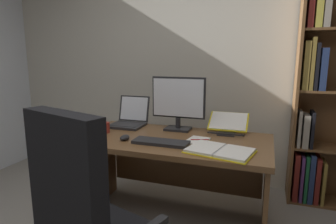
{
  "coord_description": "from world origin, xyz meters",
  "views": [
    {
      "loc": [
        0.73,
        -1.07,
        1.36
      ],
      "look_at": [
        0.02,
        0.98,
        0.94
      ],
      "focal_mm": 30.87,
      "sensor_mm": 36.0,
      "label": 1
    }
  ],
  "objects_px": {
    "coffee_mug": "(105,128)",
    "monitor": "(178,103)",
    "keyboard": "(161,142)",
    "bookshelf": "(329,97)",
    "desk": "(174,158)",
    "computer_mouse": "(125,138)",
    "pen": "(200,140)",
    "reading_stand_with_book": "(228,123)",
    "notepad": "(197,140)",
    "open_binder": "(220,151)",
    "laptop": "(129,120)"
  },
  "relations": [
    {
      "from": "desk",
      "to": "keyboard",
      "type": "relative_size",
      "value": 3.67
    },
    {
      "from": "monitor",
      "to": "pen",
      "type": "bearing_deg",
      "value": -47.42
    },
    {
      "from": "bookshelf",
      "to": "laptop",
      "type": "bearing_deg",
      "value": -164.2
    },
    {
      "from": "bookshelf",
      "to": "monitor",
      "type": "relative_size",
      "value": 4.43
    },
    {
      "from": "notepad",
      "to": "pen",
      "type": "distance_m",
      "value": 0.02
    },
    {
      "from": "desk",
      "to": "coffee_mug",
      "type": "bearing_deg",
      "value": -170.18
    },
    {
      "from": "reading_stand_with_book",
      "to": "notepad",
      "type": "relative_size",
      "value": 1.57
    },
    {
      "from": "computer_mouse",
      "to": "pen",
      "type": "bearing_deg",
      "value": 15.55
    },
    {
      "from": "bookshelf",
      "to": "open_binder",
      "type": "bearing_deg",
      "value": -129.15
    },
    {
      "from": "keyboard",
      "to": "reading_stand_with_book",
      "type": "distance_m",
      "value": 0.66
    },
    {
      "from": "monitor",
      "to": "reading_stand_with_book",
      "type": "bearing_deg",
      "value": 8.57
    },
    {
      "from": "open_binder",
      "to": "notepad",
      "type": "relative_size",
      "value": 2.31
    },
    {
      "from": "bookshelf",
      "to": "desk",
      "type": "bearing_deg",
      "value": -150.36
    },
    {
      "from": "notepad",
      "to": "coffee_mug",
      "type": "distance_m",
      "value": 0.8
    },
    {
      "from": "laptop",
      "to": "coffee_mug",
      "type": "xyz_separation_m",
      "value": [
        -0.08,
        -0.31,
        -0.01
      ]
    },
    {
      "from": "bookshelf",
      "to": "coffee_mug",
      "type": "bearing_deg",
      "value": -156.22
    },
    {
      "from": "monitor",
      "to": "coffee_mug",
      "type": "xyz_separation_m",
      "value": [
        -0.56,
        -0.3,
        -0.19
      ]
    },
    {
      "from": "coffee_mug",
      "to": "monitor",
      "type": "bearing_deg",
      "value": 27.96
    },
    {
      "from": "bookshelf",
      "to": "computer_mouse",
      "type": "distance_m",
      "value": 1.83
    },
    {
      "from": "monitor",
      "to": "coffee_mug",
      "type": "relative_size",
      "value": 5.31
    },
    {
      "from": "open_binder",
      "to": "laptop",
      "type": "bearing_deg",
      "value": 163.73
    },
    {
      "from": "reading_stand_with_book",
      "to": "open_binder",
      "type": "bearing_deg",
      "value": -87.86
    },
    {
      "from": "reading_stand_with_book",
      "to": "notepad",
      "type": "bearing_deg",
      "value": -118.18
    },
    {
      "from": "monitor",
      "to": "pen",
      "type": "relative_size",
      "value": 3.41
    },
    {
      "from": "bookshelf",
      "to": "pen",
      "type": "xyz_separation_m",
      "value": [
        -0.99,
        -0.78,
        -0.27
      ]
    },
    {
      "from": "open_binder",
      "to": "notepad",
      "type": "height_order",
      "value": "open_binder"
    },
    {
      "from": "keyboard",
      "to": "bookshelf",
      "type": "bearing_deg",
      "value": 36.89
    },
    {
      "from": "reading_stand_with_book",
      "to": "coffee_mug",
      "type": "bearing_deg",
      "value": -159.87
    },
    {
      "from": "open_binder",
      "to": "keyboard",
      "type": "bearing_deg",
      "value": -174.5
    },
    {
      "from": "bookshelf",
      "to": "monitor",
      "type": "bearing_deg",
      "value": -158.19
    },
    {
      "from": "desk",
      "to": "reading_stand_with_book",
      "type": "relative_size",
      "value": 4.67
    },
    {
      "from": "monitor",
      "to": "keyboard",
      "type": "relative_size",
      "value": 1.14
    },
    {
      "from": "bookshelf",
      "to": "monitor",
      "type": "distance_m",
      "value": 1.35
    },
    {
      "from": "desk",
      "to": "computer_mouse",
      "type": "height_order",
      "value": "computer_mouse"
    },
    {
      "from": "desk",
      "to": "laptop",
      "type": "height_order",
      "value": "laptop"
    },
    {
      "from": "desk",
      "to": "notepad",
      "type": "distance_m",
      "value": 0.3
    },
    {
      "from": "monitor",
      "to": "open_binder",
      "type": "relative_size",
      "value": 0.98
    },
    {
      "from": "open_binder",
      "to": "coffee_mug",
      "type": "xyz_separation_m",
      "value": [
        -1.01,
        0.19,
        0.03
      ]
    },
    {
      "from": "desk",
      "to": "reading_stand_with_book",
      "type": "xyz_separation_m",
      "value": [
        0.4,
        0.26,
        0.27
      ]
    },
    {
      "from": "laptop",
      "to": "open_binder",
      "type": "distance_m",
      "value": 1.06
    },
    {
      "from": "keyboard",
      "to": "pen",
      "type": "distance_m",
      "value": 0.3
    },
    {
      "from": "reading_stand_with_book",
      "to": "bookshelf",
      "type": "bearing_deg",
      "value": 27.87
    },
    {
      "from": "bookshelf",
      "to": "keyboard",
      "type": "xyz_separation_m",
      "value": [
        -1.25,
        -0.94,
        -0.27
      ]
    },
    {
      "from": "keyboard",
      "to": "computer_mouse",
      "type": "height_order",
      "value": "computer_mouse"
    },
    {
      "from": "open_binder",
      "to": "coffee_mug",
      "type": "distance_m",
      "value": 1.03
    },
    {
      "from": "bookshelf",
      "to": "keyboard",
      "type": "height_order",
      "value": "bookshelf"
    },
    {
      "from": "bookshelf",
      "to": "keyboard",
      "type": "distance_m",
      "value": 1.59
    },
    {
      "from": "keyboard",
      "to": "coffee_mug",
      "type": "bearing_deg",
      "value": 165.84
    },
    {
      "from": "keyboard",
      "to": "computer_mouse",
      "type": "xyz_separation_m",
      "value": [
        -0.3,
        0.0,
        0.01
      ]
    },
    {
      "from": "open_binder",
      "to": "desk",
      "type": "bearing_deg",
      "value": 156.91
    }
  ]
}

